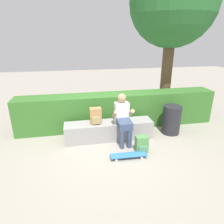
{
  "coord_description": "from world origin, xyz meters",
  "views": [
    {
      "loc": [
        -0.79,
        -4.06,
        2.48
      ],
      "look_at": [
        0.11,
        0.58,
        0.68
      ],
      "focal_mm": 31.56,
      "sensor_mm": 36.0,
      "label": 1
    }
  ],
  "objects_px": {
    "skateboard_near_person": "(129,155)",
    "backpack_on_ground": "(142,145)",
    "backpack_on_bench": "(96,116)",
    "bench_main": "(109,130)",
    "person_skater": "(123,117)",
    "trash_bin": "(171,120)"
  },
  "relations": [
    {
      "from": "skateboard_near_person",
      "to": "trash_bin",
      "type": "bearing_deg",
      "value": 33.66
    },
    {
      "from": "person_skater",
      "to": "backpack_on_bench",
      "type": "bearing_deg",
      "value": 162.0
    },
    {
      "from": "bench_main",
      "to": "backpack_on_ground",
      "type": "height_order",
      "value": "bench_main"
    },
    {
      "from": "bench_main",
      "to": "skateboard_near_person",
      "type": "xyz_separation_m",
      "value": [
        0.26,
        -0.96,
        -0.16
      ]
    },
    {
      "from": "backpack_on_bench",
      "to": "trash_bin",
      "type": "distance_m",
      "value": 2.07
    },
    {
      "from": "person_skater",
      "to": "backpack_on_ground",
      "type": "height_order",
      "value": "person_skater"
    },
    {
      "from": "bench_main",
      "to": "trash_bin",
      "type": "relative_size",
      "value": 2.88
    },
    {
      "from": "backpack_on_bench",
      "to": "backpack_on_ground",
      "type": "height_order",
      "value": "backpack_on_bench"
    },
    {
      "from": "skateboard_near_person",
      "to": "backpack_on_bench",
      "type": "relative_size",
      "value": 2.02
    },
    {
      "from": "skateboard_near_person",
      "to": "backpack_on_bench",
      "type": "distance_m",
      "value": 1.26
    },
    {
      "from": "skateboard_near_person",
      "to": "trash_bin",
      "type": "distance_m",
      "value": 1.78
    },
    {
      "from": "person_skater",
      "to": "trash_bin",
      "type": "distance_m",
      "value": 1.46
    },
    {
      "from": "bench_main",
      "to": "backpack_on_bench",
      "type": "height_order",
      "value": "backpack_on_bench"
    },
    {
      "from": "person_skater",
      "to": "bench_main",
      "type": "bearing_deg",
      "value": 144.97
    },
    {
      "from": "bench_main",
      "to": "trash_bin",
      "type": "xyz_separation_m",
      "value": [
        1.72,
        0.01,
        0.16
      ]
    },
    {
      "from": "bench_main",
      "to": "backpack_on_bench",
      "type": "xyz_separation_m",
      "value": [
        -0.33,
        -0.01,
        0.43
      ]
    },
    {
      "from": "skateboard_near_person",
      "to": "backpack_on_ground",
      "type": "height_order",
      "value": "backpack_on_ground"
    },
    {
      "from": "bench_main",
      "to": "backpack_on_bench",
      "type": "distance_m",
      "value": 0.54
    },
    {
      "from": "bench_main",
      "to": "person_skater",
      "type": "height_order",
      "value": "person_skater"
    },
    {
      "from": "backpack_on_ground",
      "to": "trash_bin",
      "type": "distance_m",
      "value": 1.37
    },
    {
      "from": "bench_main",
      "to": "backpack_on_ground",
      "type": "distance_m",
      "value": 1.0
    },
    {
      "from": "person_skater",
      "to": "backpack_on_ground",
      "type": "relative_size",
      "value": 3.04
    }
  ]
}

